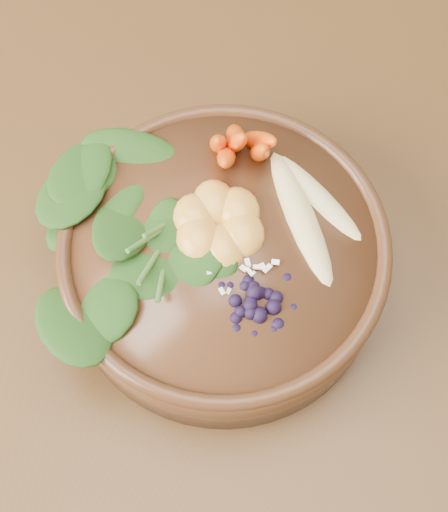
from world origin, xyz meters
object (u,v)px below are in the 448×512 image
Objects in this scene: stoneware_bowl at (224,261)px; blueberry_pile at (256,293)px; carrot_cluster at (245,127)px; banana_halves at (311,199)px; mandarin_cluster at (218,216)px; dining_table at (360,239)px; kale_heap at (149,191)px.

stoneware_bowl is 2.16× the size of blueberry_pile.
carrot_cluster is 0.07m from banana_halves.
mandarin_cluster is (-0.03, -0.06, -0.02)m from carrot_cluster.
blueberry_pile reaches higher than stoneware_bowl.
dining_table is 11.09× the size of banana_halves.
kale_heap is 1.15× the size of banana_halves.
carrot_cluster is at bearing 69.65° from stoneware_bowl.
stoneware_bowl is 1.53× the size of kale_heap.
banana_halves is at bearing -153.64° from dining_table.
dining_table is 0.20m from stoneware_bowl.
stoneware_bowl is 3.62× the size of carrot_cluster.
blueberry_pile reaches higher than banana_halves.
blueberry_pile is (0.01, -0.05, 0.05)m from stoneware_bowl.
carrot_cluster reaches higher than dining_table.
dining_table is 9.65× the size of kale_heap.
banana_halves is 1.80× the size of mandarin_cluster.
carrot_cluster is 0.07m from mandarin_cluster.
stoneware_bowl is 0.11m from carrot_cluster.
blueberry_pile is at bearing -75.92° from mandarin_cluster.
mandarin_cluster is (0.05, -0.03, -0.01)m from kale_heap.
carrot_cluster is 0.48× the size of banana_halves.
blueberry_pile is (-0.13, -0.11, 0.18)m from dining_table.
mandarin_cluster is at bearing -129.81° from carrot_cluster.
stoneware_bowl is 0.09m from banana_halves.
stoneware_bowl is at bearing 106.21° from blueberry_pile.
carrot_cluster is at bearing 63.54° from mandarin_cluster.
blueberry_pile is at bearing -109.55° from carrot_cluster.
banana_halves is 0.09m from blueberry_pile.
blueberry_pile is (0.06, -0.09, -0.00)m from kale_heap.
banana_halves is at bearing -66.94° from carrot_cluster.
carrot_cluster reaches higher than blueberry_pile.
banana_halves is at bearing 3.60° from mandarin_cluster.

